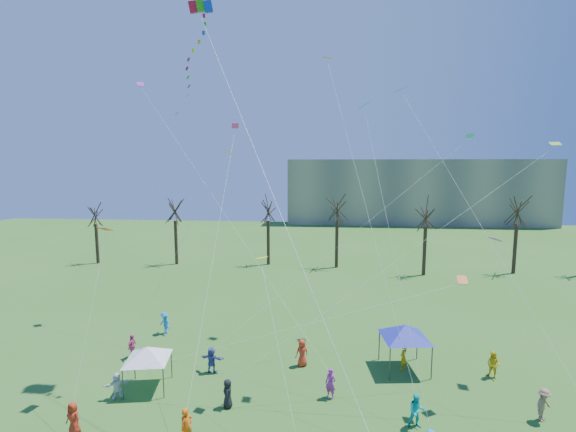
# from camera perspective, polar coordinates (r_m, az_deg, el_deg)

# --- Properties ---
(distant_building) EXTENTS (60.00, 14.00, 15.00)m
(distant_building) POSITION_cam_1_polar(r_m,az_deg,el_deg) (100.79, 17.59, 3.37)
(distant_building) COLOR gray
(distant_building) RESTS_ON ground
(bare_tree_row) EXTENTS (69.56, 8.91, 10.29)m
(bare_tree_row) POSITION_cam_1_polar(r_m,az_deg,el_deg) (53.09, 9.23, -0.15)
(bare_tree_row) COLOR black
(bare_tree_row) RESTS_ON ground
(big_box_kite) EXTENTS (6.41, 8.27, 28.17)m
(big_box_kite) POSITION_cam_1_polar(r_m,az_deg,el_deg) (27.12, -13.03, 20.01)
(big_box_kite) COLOR red
(big_box_kite) RESTS_ON ground
(canopy_tent_white) EXTENTS (3.53, 3.53, 2.69)m
(canopy_tent_white) POSITION_cam_1_polar(r_m,az_deg,el_deg) (27.33, -19.36, -17.92)
(canopy_tent_white) COLOR #3F3F44
(canopy_tent_white) RESTS_ON ground
(canopy_tent_blue) EXTENTS (4.15, 4.15, 3.13)m
(canopy_tent_blue) POSITION_cam_1_polar(r_m,az_deg,el_deg) (29.00, 16.31, -15.48)
(canopy_tent_blue) COLOR #3F3F44
(canopy_tent_blue) RESTS_ON ground
(festival_crowd) EXTENTS (26.98, 15.17, 1.86)m
(festival_crowd) POSITION_cam_1_polar(r_m,az_deg,el_deg) (25.78, 1.71, -22.63)
(festival_crowd) COLOR #B32916
(festival_crowd) RESTS_ON ground
(small_kites_aloft) EXTENTS (31.74, 16.43, 31.19)m
(small_kites_aloft) POSITION_cam_1_polar(r_m,az_deg,el_deg) (27.47, 6.35, 7.06)
(small_kites_aloft) COLOR red
(small_kites_aloft) RESTS_ON ground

